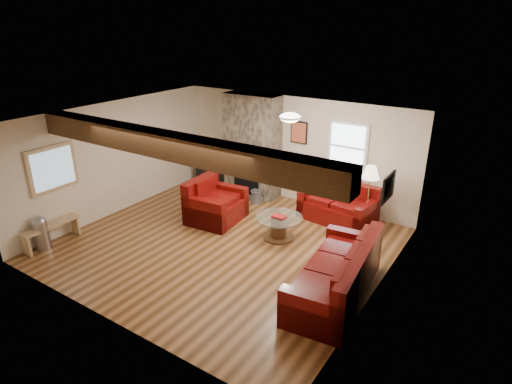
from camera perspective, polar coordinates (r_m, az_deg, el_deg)
room at (r=7.99m, az=-4.51°, el=0.92°), size 8.00×8.00×8.00m
oak_beam at (r=6.76m, az=-11.27°, el=6.06°), size 6.00×0.36×0.38m
chimney_breast at (r=10.47m, az=-0.53°, el=6.00°), size 1.40×0.67×2.50m
back_window at (r=9.52m, az=12.11°, el=5.92°), size 0.90×0.08×1.10m
hatch_window at (r=9.13m, az=-25.50°, el=2.85°), size 0.08×1.00×0.90m
ceiling_dome at (r=7.89m, az=4.55°, el=9.68°), size 0.40×0.40×0.18m
artwork_back at (r=9.96m, az=5.73°, el=7.90°), size 0.42×0.06×0.52m
artwork_right at (r=6.81m, az=17.18°, el=0.60°), size 0.06×0.55×0.42m
sofa_three at (r=6.96m, az=10.51°, el=-10.30°), size 1.20×2.39×0.89m
loveseat at (r=9.45m, az=10.89°, el=-1.42°), size 1.67×1.09×0.83m
armchair_red at (r=9.31m, az=-5.36°, el=-1.16°), size 1.11×1.23×0.93m
coffee_table at (r=8.63m, az=3.06°, el=-4.75°), size 0.95×0.95×0.50m
tv_cabinet at (r=11.50m, az=-5.51°, el=2.30°), size 0.99×0.40×0.50m
television at (r=11.35m, az=-5.59°, el=4.51°), size 0.76×0.10×0.44m
floor_lamp at (r=8.85m, az=15.01°, el=2.09°), size 0.36×0.36×1.42m
pine_bench at (r=9.32m, az=-25.56°, el=-5.09°), size 0.26×1.13×0.42m
pedal_bin at (r=9.17m, az=-26.72°, el=-4.82°), size 0.36×0.36×0.69m
coal_bucket at (r=10.33m, az=0.05°, el=-0.55°), size 0.31×0.31×0.30m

